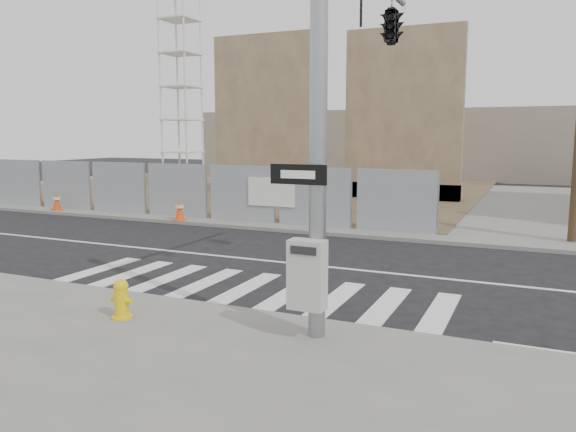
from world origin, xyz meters
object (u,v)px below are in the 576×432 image
at_px(crane_tower, 180,38).
at_px(traffic_cone_a, 40,197).
at_px(traffic_cone_b, 57,201).
at_px(fire_hydrant, 121,299).
at_px(signal_pole, 371,50).
at_px(traffic_cone_c, 180,210).
at_px(traffic_cone_d, 252,210).

height_order(crane_tower, traffic_cone_a, crane_tower).
bearing_deg(traffic_cone_b, crane_tower, 101.01).
xyz_separation_m(crane_tower, traffic_cone_a, (0.31, -11.53, -8.56)).
distance_m(fire_hydrant, traffic_cone_a, 17.61).
bearing_deg(signal_pole, traffic_cone_b, 156.79).
bearing_deg(traffic_cone_c, traffic_cone_a, 171.48).
bearing_deg(traffic_cone_c, traffic_cone_d, 21.28).
bearing_deg(traffic_cone_b, traffic_cone_a, 153.60).
distance_m(fire_hydrant, traffic_cone_d, 10.99).
bearing_deg(traffic_cone_b, signal_pole, -23.21).
bearing_deg(traffic_cone_b, fire_hydrant, -39.82).
xyz_separation_m(traffic_cone_b, traffic_cone_d, (8.67, 0.78, 0.01)).
height_order(fire_hydrant, traffic_cone_b, traffic_cone_b).
relative_size(crane_tower, traffic_cone_c, 23.93).
height_order(crane_tower, traffic_cone_c, crane_tower).
bearing_deg(traffic_cone_b, traffic_cone_c, -1.72).
distance_m(signal_pole, traffic_cone_a, 19.25).
bearing_deg(crane_tower, signal_pole, -47.43).
height_order(signal_pole, crane_tower, crane_tower).
distance_m(crane_tower, traffic_cone_a, 14.36).
xyz_separation_m(traffic_cone_b, traffic_cone_c, (6.20, -0.19, 0.01)).
relative_size(signal_pole, traffic_cone_b, 9.38).
xyz_separation_m(fire_hydrant, traffic_cone_b, (-11.73, 9.78, 0.03)).
height_order(fire_hydrant, traffic_cone_a, traffic_cone_a).
bearing_deg(traffic_cone_d, traffic_cone_c, -158.72).
distance_m(traffic_cone_a, traffic_cone_d, 10.82).
relative_size(crane_tower, traffic_cone_b, 24.32).
height_order(signal_pole, traffic_cone_c, signal_pole).
bearing_deg(fire_hydrant, crane_tower, 115.43).
height_order(traffic_cone_c, traffic_cone_d, traffic_cone_d).
bearing_deg(traffic_cone_c, fire_hydrant, -60.03).
distance_m(crane_tower, traffic_cone_d, 18.33).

